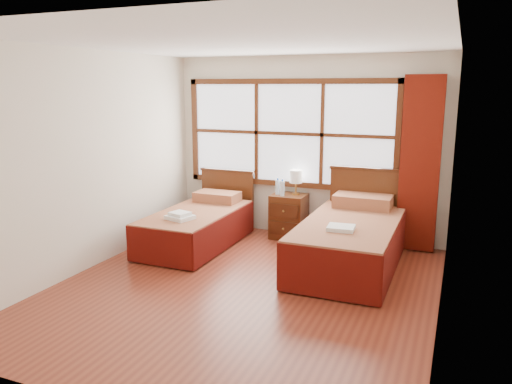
% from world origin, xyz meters
% --- Properties ---
extents(floor, '(4.50, 4.50, 0.00)m').
position_xyz_m(floor, '(0.00, 0.00, 0.00)').
color(floor, brown).
rests_on(floor, ground).
extents(ceiling, '(4.50, 4.50, 0.00)m').
position_xyz_m(ceiling, '(0.00, 0.00, 2.60)').
color(ceiling, white).
rests_on(ceiling, wall_back).
extents(wall_back, '(4.00, 0.00, 4.00)m').
position_xyz_m(wall_back, '(0.00, 2.25, 1.30)').
color(wall_back, silver).
rests_on(wall_back, floor).
extents(wall_left, '(0.00, 4.50, 4.50)m').
position_xyz_m(wall_left, '(-2.00, 0.00, 1.30)').
color(wall_left, silver).
rests_on(wall_left, floor).
extents(wall_right, '(0.00, 4.50, 4.50)m').
position_xyz_m(wall_right, '(2.00, 0.00, 1.30)').
color(wall_right, silver).
rests_on(wall_right, floor).
extents(window, '(3.16, 0.06, 1.56)m').
position_xyz_m(window, '(-0.25, 2.21, 1.50)').
color(window, white).
rests_on(window, wall_back).
extents(curtain, '(0.50, 0.16, 2.30)m').
position_xyz_m(curtain, '(1.60, 2.11, 1.17)').
color(curtain, maroon).
rests_on(curtain, wall_back).
extents(bed_left, '(0.95, 1.97, 0.92)m').
position_xyz_m(bed_left, '(-1.22, 1.20, 0.28)').
color(bed_left, '#3F1D0D').
rests_on(bed_left, floor).
extents(bed_right, '(1.11, 2.15, 1.08)m').
position_xyz_m(bed_right, '(0.92, 1.20, 0.33)').
color(bed_right, '#3F1D0D').
rests_on(bed_right, floor).
extents(nightstand, '(0.48, 0.47, 0.64)m').
position_xyz_m(nightstand, '(-0.16, 1.99, 0.32)').
color(nightstand, '#4F2611').
rests_on(nightstand, floor).
extents(towels_left, '(0.38, 0.35, 0.09)m').
position_xyz_m(towels_left, '(-1.20, 0.70, 0.53)').
color(towels_left, white).
rests_on(towels_left, bed_left).
extents(towels_right, '(0.32, 0.29, 0.05)m').
position_xyz_m(towels_right, '(0.89, 0.72, 0.60)').
color(towels_right, white).
rests_on(towels_right, bed_right).
extents(lamp, '(0.18, 0.18, 0.36)m').
position_xyz_m(lamp, '(-0.08, 2.04, 0.89)').
color(lamp, '#B9863B').
rests_on(lamp, nightstand).
extents(bottle_near, '(0.06, 0.06, 0.24)m').
position_xyz_m(bottle_near, '(-0.32, 1.95, 0.75)').
color(bottle_near, '#C3E2FB').
rests_on(bottle_near, nightstand).
extents(bottle_far, '(0.06, 0.06, 0.24)m').
position_xyz_m(bottle_far, '(-0.23, 1.89, 0.75)').
color(bottle_far, '#C3E2FB').
rests_on(bottle_far, nightstand).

